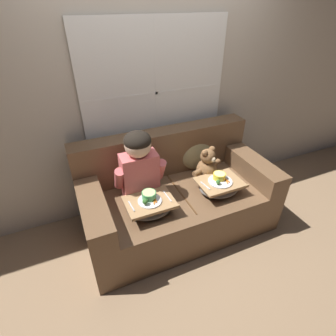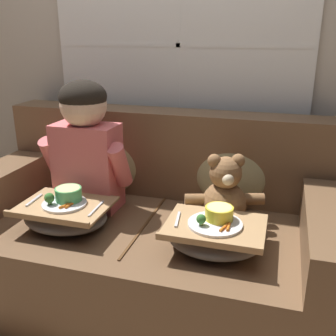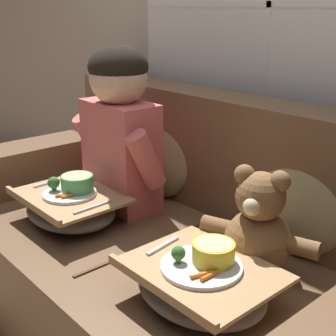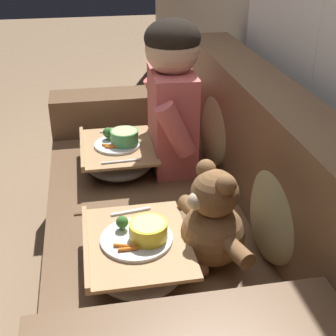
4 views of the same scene
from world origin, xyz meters
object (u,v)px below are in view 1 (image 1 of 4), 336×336
Objects in this scene: couch at (175,196)px; throw_pillow_behind_child at (133,166)px; lap_tray_teddy at (220,186)px; throw_pillow_behind_teddy at (197,152)px; lap_tray_child at (150,205)px; child_figure at (139,163)px; teddy_bear at (207,166)px.

throw_pillow_behind_child is at bearing 146.88° from couch.
throw_pillow_behind_teddy is at bearing 90.03° from lap_tray_teddy.
throw_pillow_behind_teddy is at bearing 33.12° from couch.
lap_tray_teddy is at bearing 0.00° from lap_tray_child.
couch is 4.61× the size of throw_pillow_behind_teddy.
child_figure is (-0.37, 0.01, 0.50)m from couch.
throw_pillow_behind_child is 0.29m from child_figure.
lap_tray_teddy is (0.74, -0.25, -0.31)m from child_figure.
lap_tray_child is (0.00, -0.25, -0.31)m from child_figure.
throw_pillow_behind_child is 0.74m from throw_pillow_behind_teddy.
lap_tray_child is at bearing -146.24° from couch.
couch is 4.92× the size of teddy_bear.
lap_tray_child is at bearing -161.18° from teddy_bear.
couch reaches higher than lap_tray_child.
throw_pillow_behind_teddy is 0.96× the size of lap_tray_teddy.
throw_pillow_behind_teddy reaches higher than teddy_bear.
lap_tray_teddy is (0.74, 0.00, -0.00)m from lap_tray_child.
throw_pillow_behind_teddy is 0.24m from teddy_bear.
teddy_bear is (0.37, 0.01, 0.28)m from couch.
teddy_bear reaches higher than lap_tray_child.
teddy_bear is at bearing -89.62° from throw_pillow_behind_teddy.
child_figure is at bearing -90.01° from throw_pillow_behind_child.
child_figure is 1.76× the size of teddy_bear.
throw_pillow_behind_teddy is 0.79m from child_figure.
throw_pillow_behind_teddy is 0.89m from lap_tray_child.
throw_pillow_behind_child is 0.50m from lap_tray_child.
lap_tray_child is (0.00, -0.49, -0.13)m from throw_pillow_behind_child.
lap_tray_child is at bearing -89.99° from throw_pillow_behind_child.
child_figure is (-0.74, -0.23, 0.18)m from throw_pillow_behind_teddy.
throw_pillow_behind_child is 1.00× the size of lap_tray_child.
lap_tray_child reaches higher than lap_tray_teddy.
teddy_bear is (0.74, -0.23, -0.05)m from throw_pillow_behind_child.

